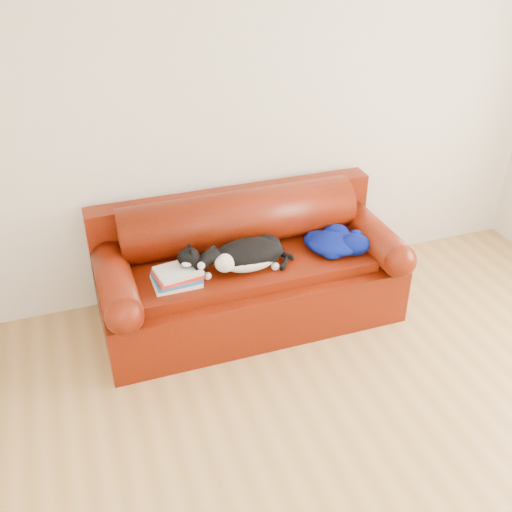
{
  "coord_description": "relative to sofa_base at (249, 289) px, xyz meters",
  "views": [
    {
      "loc": [
        -1.44,
        -1.88,
        2.7
      ],
      "look_at": [
        -0.31,
        1.35,
        0.6
      ],
      "focal_mm": 42.0,
      "sensor_mm": 36.0,
      "label": 1
    }
  ],
  "objects": [
    {
      "name": "sofa_base",
      "position": [
        0.0,
        0.0,
        0.0
      ],
      "size": [
        2.1,
        0.9,
        0.5
      ],
      "color": "#360402",
      "rests_on": "ground"
    },
    {
      "name": "book_stack",
      "position": [
        -0.54,
        -0.14,
        0.31
      ],
      "size": [
        0.31,
        0.26,
        0.1
      ],
      "rotation": [
        0.0,
        0.0,
        0.08
      ],
      "color": "beige",
      "rests_on": "sofa_base"
    },
    {
      "name": "ground",
      "position": [
        0.31,
        -1.49,
        -0.24
      ],
      "size": [
        4.5,
        4.5,
        0.0
      ],
      "primitive_type": "plane",
      "color": "olive",
      "rests_on": "ground"
    },
    {
      "name": "blanket",
      "position": [
        0.62,
        -0.09,
        0.32
      ],
      "size": [
        0.47,
        0.45,
        0.14
      ],
      "rotation": [
        0.0,
        0.0,
        -0.24
      ],
      "color": "#021142",
      "rests_on": "sofa_base"
    },
    {
      "name": "sofa_back",
      "position": [
        -0.0,
        0.24,
        0.3
      ],
      "size": [
        2.1,
        1.01,
        0.88
      ],
      "color": "#360402",
      "rests_on": "ground"
    },
    {
      "name": "room_shell",
      "position": [
        0.44,
        -1.48,
        1.43
      ],
      "size": [
        4.52,
        4.02,
        2.61
      ],
      "color": "beige",
      "rests_on": "ground"
    },
    {
      "name": "cat",
      "position": [
        -0.05,
        -0.12,
        0.36
      ],
      "size": [
        0.72,
        0.35,
        0.26
      ],
      "rotation": [
        0.0,
        0.0,
        0.18
      ],
      "color": "black",
      "rests_on": "sofa_base"
    }
  ]
}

